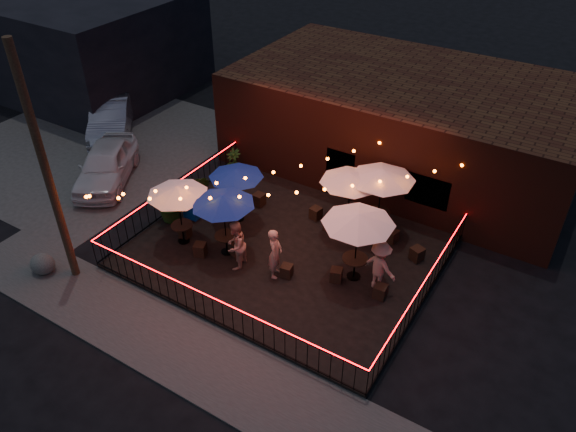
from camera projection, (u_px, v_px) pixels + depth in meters
name	position (u px, v px, depth m)	size (l,w,h in m)	color
ground	(253.00, 287.00, 18.32)	(110.00, 110.00, 0.00)	black
patio	(285.00, 252.00, 19.65)	(10.00, 8.00, 0.15)	black
sidewalk	(188.00, 353.00, 16.06)	(18.00, 2.50, 0.05)	#3F3D3A
parking_lot	(90.00, 144.00, 26.20)	(11.00, 12.00, 0.02)	#3F3D3A
brick_building	(406.00, 122.00, 23.61)	(14.00, 8.00, 4.00)	#38180F
background_building	(75.00, 39.00, 30.76)	(12.00, 9.00, 5.00)	black
utility_pole	(46.00, 172.00, 16.49)	(0.26, 0.26, 8.00)	#321D14
fence_front	(213.00, 310.00, 16.55)	(10.00, 0.04, 1.04)	black
fence_left	(174.00, 197.00, 21.45)	(0.04, 8.00, 1.04)	black
fence_right	(423.00, 292.00, 17.17)	(0.04, 8.00, 1.04)	black
festoon_lights	(254.00, 189.00, 18.45)	(10.02, 8.72, 1.32)	#EE4F06
cafe_table_0	(177.00, 191.00, 18.81)	(2.50, 2.50, 2.33)	black
cafe_table_1	(236.00, 174.00, 19.96)	(2.43, 2.43, 2.19)	black
cafe_table_2	(223.00, 201.00, 18.29)	(2.69, 2.69, 2.36)	black
cafe_table_3	(351.00, 178.00, 19.34)	(2.57, 2.57, 2.40)	black
cafe_table_4	(359.00, 220.00, 17.14)	(3.07, 3.07, 2.56)	black
cafe_table_5	(383.00, 175.00, 19.23)	(2.95, 2.95, 2.56)	black
bistro_chair_0	(185.00, 232.00, 20.12)	(0.37, 0.37, 0.44)	black
bistro_chair_1	(200.00, 250.00, 19.29)	(0.39, 0.39, 0.46)	black
bistro_chair_2	(230.00, 193.00, 22.22)	(0.35, 0.35, 0.41)	black
bistro_chair_3	(259.00, 199.00, 21.78)	(0.40, 0.40, 0.48)	black
bistro_chair_4	(236.00, 248.00, 19.34)	(0.43, 0.43, 0.50)	black
bistro_chair_5	(287.00, 271.00, 18.42)	(0.36, 0.36, 0.43)	black
bistro_chair_6	(316.00, 213.00, 21.06)	(0.38, 0.38, 0.45)	black
bistro_chair_7	(330.00, 224.00, 20.47)	(0.39, 0.39, 0.47)	black
bistro_chair_8	(336.00, 275.00, 18.25)	(0.38, 0.38, 0.44)	black
bistro_chair_9	(380.00, 291.00, 17.61)	(0.38, 0.38, 0.45)	black
bistro_chair_10	(392.00, 236.00, 19.91)	(0.39, 0.39, 0.46)	black
bistro_chair_11	(417.00, 254.00, 19.10)	(0.40, 0.40, 0.47)	black
patron_a	(275.00, 253.00, 18.07)	(0.66, 0.43, 1.82)	#D0A588
patron_b	(236.00, 245.00, 18.40)	(0.88, 0.69, 1.81)	tan
patron_c	(380.00, 266.00, 17.59)	(1.15, 0.66, 1.78)	beige
potted_shrub_a	(171.00, 204.00, 20.65)	(1.33, 1.15, 1.48)	#133D14
potted_shrub_b	(200.00, 191.00, 21.40)	(0.80, 0.64, 1.45)	#14400D
potted_shrub_c	(234.00, 163.00, 23.28)	(0.69, 0.69, 1.23)	#13360B
cooler	(192.00, 208.00, 21.00)	(0.62, 0.45, 0.81)	#0A44BB
boulder	(43.00, 264.00, 18.72)	(0.89, 0.75, 0.69)	#41413D
car_white	(106.00, 164.00, 23.15)	(1.86, 4.63, 1.58)	white
car_silver	(111.00, 117.00, 26.72)	(1.71, 4.92, 1.62)	#A3A2AA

